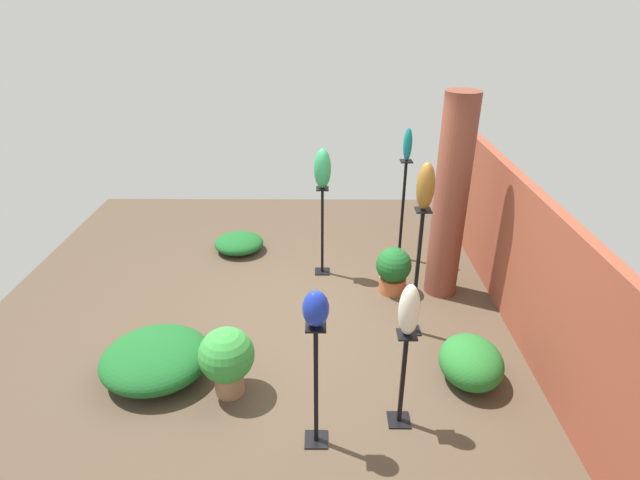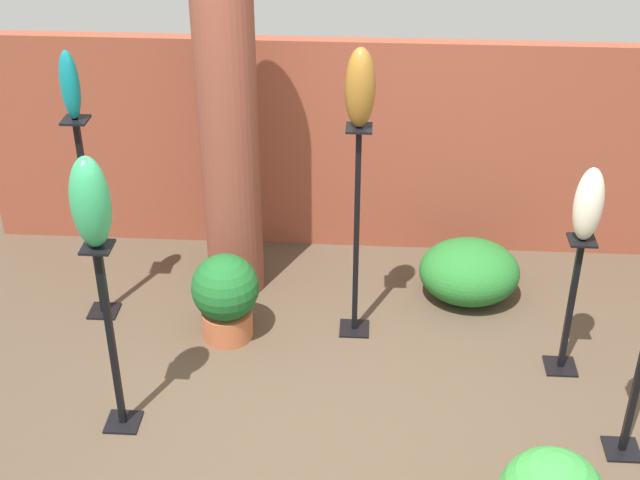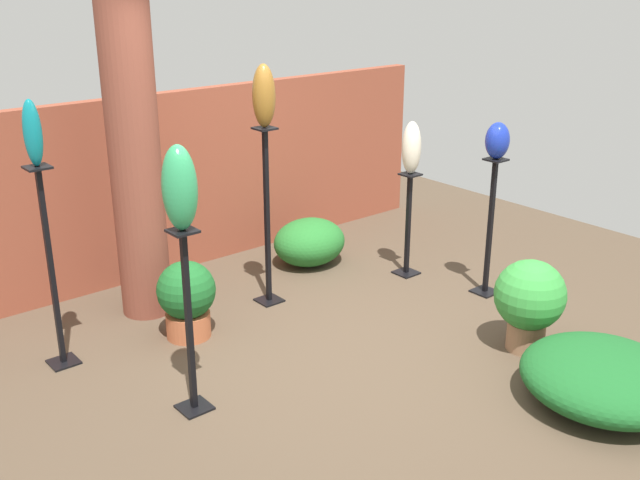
% 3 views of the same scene
% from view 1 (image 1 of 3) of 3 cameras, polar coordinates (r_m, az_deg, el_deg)
% --- Properties ---
extents(ground_plane, '(8.00, 8.00, 0.00)m').
position_cam_1_polar(ground_plane, '(5.86, -0.16, -9.86)').
color(ground_plane, '#4C3D2D').
extents(brick_wall_back, '(5.60, 0.12, 1.66)m').
position_cam_1_polar(brick_wall_back, '(5.85, 22.42, -2.61)').
color(brick_wall_back, brown).
rests_on(brick_wall_back, ground).
extents(brick_pillar, '(0.40, 0.40, 2.53)m').
position_cam_1_polar(brick_pillar, '(6.15, 14.69, 4.48)').
color(brick_pillar, brown).
rests_on(brick_pillar, ground).
extents(pedestal_teal, '(0.20, 0.20, 1.47)m').
position_cam_1_polar(pedestal_teal, '(7.09, 9.36, 2.84)').
color(pedestal_teal, black).
rests_on(pedestal_teal, ground).
extents(pedestal_cobalt, '(0.20, 0.20, 1.21)m').
position_cam_1_polar(pedestal_cobalt, '(4.24, -0.45, -16.91)').
color(pedestal_cobalt, black).
rests_on(pedestal_cobalt, ground).
extents(pedestal_ivory, '(0.20, 0.20, 0.96)m').
position_cam_1_polar(pedestal_ivory, '(4.54, 9.38, -15.88)').
color(pedestal_ivory, black).
rests_on(pedestal_ivory, ground).
extents(pedestal_bronze, '(0.20, 0.20, 1.51)m').
position_cam_1_polar(pedestal_bronze, '(5.51, 10.97, -4.32)').
color(pedestal_bronze, black).
rests_on(pedestal_bronze, ground).
extents(pedestal_jade, '(0.20, 0.20, 1.23)m').
position_cam_1_polar(pedestal_jade, '(6.67, 0.27, 0.56)').
color(pedestal_jade, black).
rests_on(pedestal_jade, ground).
extents(art_vase_teal, '(0.12, 0.12, 0.44)m').
position_cam_1_polar(art_vase_teal, '(6.76, 9.99, 10.72)').
color(art_vase_teal, '#0F727A').
rests_on(art_vase_teal, pedestal_teal).
extents(art_vase_cobalt, '(0.20, 0.20, 0.30)m').
position_cam_1_polar(art_vase_cobalt, '(3.74, -0.50, -7.86)').
color(art_vase_cobalt, '#192D9E').
rests_on(art_vase_cobalt, pedestal_cobalt).
extents(art_vase_ivory, '(0.17, 0.17, 0.47)m').
position_cam_1_polar(art_vase_ivory, '(4.07, 10.16, -7.88)').
color(art_vase_ivory, beige).
rests_on(art_vase_ivory, pedestal_ivory).
extents(art_vase_bronze, '(0.18, 0.18, 0.50)m').
position_cam_1_polar(art_vase_bronze, '(5.07, 11.98, 6.03)').
color(art_vase_bronze, brown).
rests_on(art_vase_bronze, pedestal_bronze).
extents(art_vase_jade, '(0.21, 0.22, 0.52)m').
position_cam_1_polar(art_vase_jade, '(6.32, 0.28, 8.16)').
color(art_vase_jade, '#2D9356').
rests_on(art_vase_jade, pedestal_jade).
extents(potted_plant_front_left, '(0.45, 0.45, 0.61)m').
position_cam_1_polar(potted_plant_front_left, '(6.40, 8.39, -3.28)').
color(potted_plant_front_left, '#B25B38').
rests_on(potted_plant_front_left, ground).
extents(potted_plant_back_center, '(0.52, 0.52, 0.71)m').
position_cam_1_polar(potted_plant_back_center, '(4.86, -10.60, -13.10)').
color(potted_plant_back_center, '#936B4C').
rests_on(potted_plant_back_center, ground).
extents(foliage_bed_east, '(0.68, 0.72, 0.25)m').
position_cam_1_polar(foliage_bed_east, '(7.53, -9.24, -0.36)').
color(foliage_bed_east, '#195923').
rests_on(foliage_bed_east, ground).
extents(foliage_bed_west, '(1.03, 1.09, 0.39)m').
position_cam_1_polar(foliage_bed_west, '(5.37, -18.27, -12.73)').
color(foliage_bed_west, '#195923').
rests_on(foliage_bed_west, ground).
extents(foliage_bed_center, '(0.71, 0.62, 0.44)m').
position_cam_1_polar(foliage_bed_center, '(5.24, 16.86, -13.20)').
color(foliage_bed_center, '#236B28').
rests_on(foliage_bed_center, ground).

